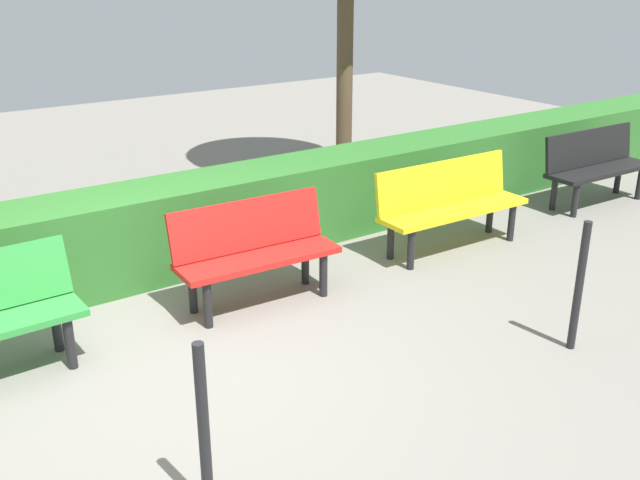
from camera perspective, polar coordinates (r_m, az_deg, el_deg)
The scene contains 7 objects.
ground_plane at distance 5.29m, azimuth -11.70°, elevation -9.77°, with size 20.72×20.72×0.00m, color gray.
bench_black at distance 9.02m, azimuth 21.08°, elevation 5.70°, with size 1.50×0.49×0.86m.
bench_yellow at distance 7.18m, azimuth 10.27°, elevation 3.06°, with size 1.65×0.49×0.86m.
bench_red at distance 5.94m, azimuth -5.24°, elevation -0.66°, with size 1.39×0.53×0.86m.
hedge_row at distance 6.82m, azimuth -9.59°, elevation 1.46°, with size 16.72×0.71×0.82m, color #2D6B28.
railing_post_mid at distance 5.50m, azimuth 19.90°, elevation -3.51°, with size 0.06×0.06×1.00m, color black.
railing_post_far at distance 3.75m, azimuth -9.22°, elevation -14.78°, with size 0.06×0.06×1.00m, color black.
Camera 1 is at (1.66, 4.24, 2.69)m, focal length 40.24 mm.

